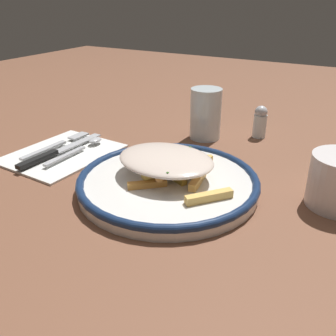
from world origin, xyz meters
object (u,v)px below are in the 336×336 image
Objects in this scene: plate at (168,182)px; fork at (56,145)px; napkin at (62,153)px; salt_shaker at (260,121)px; spoon at (84,146)px; water_glass at (206,114)px; fries_heap at (168,162)px; knife at (55,152)px.

plate is 1.69× the size of fork.
salt_shaker is at bearing 43.54° from napkin.
water_glass is (0.18, 0.20, 0.04)m from spoon.
water_glass reaches higher than napkin.
water_glass is (0.21, 0.23, 0.05)m from napkin.
salt_shaker is (0.06, 0.31, -0.01)m from fries_heap.
napkin is 2.92× the size of salt_shaker.
water_glass is (0.21, 0.25, 0.04)m from knife.
salt_shaker is at bearing 80.17° from plate.
plate is at bearing -99.83° from salt_shaker.
salt_shaker is (0.31, 0.30, 0.03)m from napkin.
fork is 0.32m from water_glass.
knife is 0.33m from water_glass.
plate is at bearing -0.29° from knife.
knife is 1.91× the size of water_glass.
napkin is at bearing 87.20° from knife.
plate reaches higher than spoon.
fries_heap is (-0.01, 0.01, 0.03)m from plate.
salt_shaker is (0.31, 0.31, 0.02)m from knife.
fork is 0.84× the size of knife.
fork is at bearing 130.62° from knife.
knife is at bearing -92.80° from napkin.
spoon is at bearing 22.08° from fork.
plate is 0.26m from knife.
spoon is 0.27m from water_glass.
napkin is 1.90× the size of water_glass.
napkin is (-0.25, 0.01, -0.04)m from fries_heap.
plate is 1.42× the size of knife.
spoon is 0.38m from salt_shaker.
salt_shaker is (0.28, 0.26, 0.02)m from spoon.
napkin is at bearing -23.85° from fork.
water_glass is (-0.05, 0.25, 0.04)m from plate.
water_glass is (0.23, 0.22, 0.04)m from fork.
fries_heap is 0.28m from fork.
napkin is at bearing 175.49° from plate.
spoon is at bearing 166.39° from plate.
fries_heap is 1.20× the size of fork.
napkin is 1.19× the size of fork.
fries_heap is at bearing -101.13° from salt_shaker.
knife reaches higher than napkin.
salt_shaker is (0.34, 0.28, 0.03)m from fork.
fork is 0.06m from spoon.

